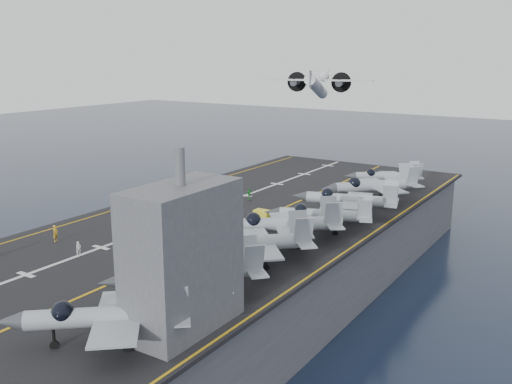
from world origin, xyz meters
The scene contains 25 objects.
ground centered at (0.00, 0.00, 0.00)m, with size 500.00×500.00×0.00m, color #142135.
hull centered at (0.00, 0.00, 5.00)m, with size 36.00×90.00×10.00m, color #56595E.
flight_deck centered at (0.00, 0.00, 10.20)m, with size 38.00×92.00×0.40m, color black.
foul_line centered at (3.00, 0.00, 10.42)m, with size 0.35×90.00×0.02m, color gold.
landing_centerline centered at (-6.00, 0.00, 10.42)m, with size 0.50×90.00×0.02m, color silver.
deck_edge_port centered at (-17.00, 0.00, 10.42)m, with size 0.25×90.00×0.02m, color gold.
deck_edge_stbd centered at (18.50, 0.00, 10.42)m, with size 0.25×90.00×0.02m, color gold.
island_superstructure centered at (15.00, -30.00, 17.90)m, with size 5.00×10.00×15.00m, color #56595E, non-canonical shape.
fighter_jet_0 centered at (11.97, -35.51, 12.94)m, with size 17.48×16.93×5.09m, color #979DA5, non-canonical shape.
fighter_jet_1 centered at (12.15, -25.24, 13.00)m, with size 17.38×17.79×5.19m, color #8F969C, non-canonical shape.
fighter_jet_2 centered at (11.74, -15.69, 13.14)m, with size 18.74×18.51×5.49m, color gray, non-canonical shape.
fighter_jet_3 centered at (11.30, -7.66, 13.13)m, with size 18.83×18.00×5.46m, color #99A2A9, non-canonical shape.
fighter_jet_4 centered at (13.09, -0.30, 12.77)m, with size 16.06×13.55×4.74m, color #9EA5AD, non-canonical shape.
fighter_jet_5 centered at (13.02, 7.96, 12.95)m, with size 16.84×13.48×5.11m, color gray, non-canonical shape.
fighter_jet_6 centered at (12.90, 17.32, 13.14)m, with size 18.30×18.82×5.48m, color gray, non-canonical shape.
fighter_jet_7 centered at (11.25, 27.25, 12.63)m, with size 15.41×14.01×4.46m, color #949DA4, non-canonical shape.
tow_cart_a centered at (4.19, -21.11, 11.03)m, with size 2.39×1.90×1.26m, color #C5AF05, non-canonical shape.
tow_cart_b centered at (3.55, 0.10, 11.06)m, with size 2.22×1.47×1.31m, color yellow, non-canonical shape.
tow_cart_c centered at (5.64, 18.85, 11.01)m, with size 2.27×1.75×1.21m, color yellow, non-canonical shape.
crew_1 centered at (-12.34, -21.31, 11.41)m, with size 1.05×1.36×2.01m, color gold.
crew_3 centered at (-12.09, 8.56, 11.29)m, with size 1.29×1.15×1.79m, color #2B8A31.
crew_4 centered at (-3.79, 7.98, 11.38)m, with size 1.22×1.40×1.96m, color #268C33.
crew_6 centered at (-5.92, -23.25, 11.24)m, with size 0.87×1.13×1.67m, color silver.
crew_7 centered at (-2.20, -15.08, 11.25)m, with size 1.15×0.90×1.69m, color silver.
transport_plane centered at (-15.79, 53.45, 25.24)m, with size 28.77×23.31×5.92m, color silver, non-canonical shape.
Camera 1 is at (43.35, -63.03, 32.29)m, focal length 40.00 mm.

